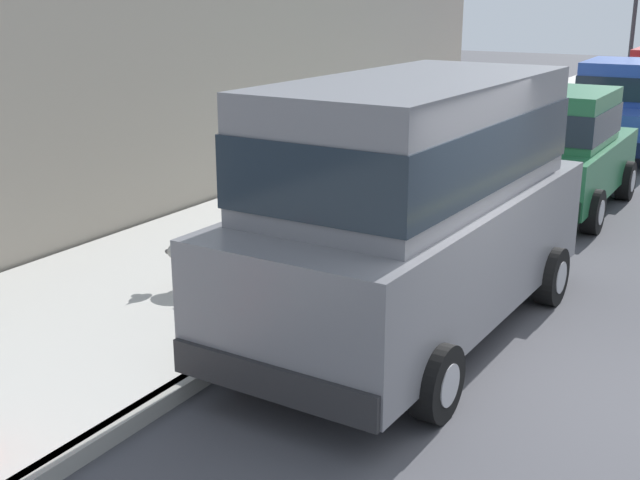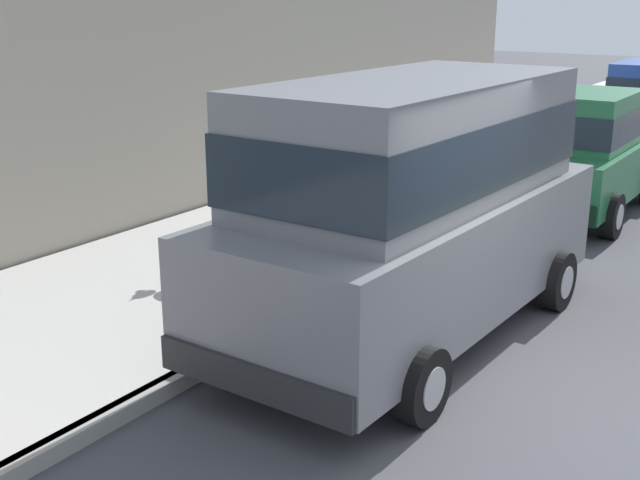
{
  "view_description": "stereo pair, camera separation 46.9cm",
  "coord_description": "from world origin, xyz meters",
  "px_view_note": "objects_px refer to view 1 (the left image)",
  "views": [
    {
      "loc": [
        0.94,
        -6.4,
        3.27
      ],
      "look_at": [
        -3.07,
        0.46,
        0.85
      ],
      "focal_mm": 45.78,
      "sensor_mm": 36.0,
      "label": 1
    },
    {
      "loc": [
        1.34,
        -6.15,
        3.27
      ],
      "look_at": [
        -3.07,
        0.46,
        0.85
      ],
      "focal_mm": 45.78,
      "sensor_mm": 36.0,
      "label": 2
    }
  ],
  "objects_px": {
    "car_green_hatchback": "(556,148)",
    "street_lamp": "(636,5)",
    "car_grey_van": "(415,196)",
    "car_blue_sedan": "(624,106)",
    "dog_grey": "(191,262)"
  },
  "relations": [
    {
      "from": "car_grey_van",
      "to": "car_blue_sedan",
      "type": "xyz_separation_m",
      "value": [
        -0.12,
        11.03,
        -0.41
      ]
    },
    {
      "from": "car_blue_sedan",
      "to": "dog_grey",
      "type": "distance_m",
      "value": 11.68
    },
    {
      "from": "car_blue_sedan",
      "to": "street_lamp",
      "type": "distance_m",
      "value": 8.05
    },
    {
      "from": "car_green_hatchback",
      "to": "street_lamp",
      "type": "distance_m",
      "value": 13.44
    },
    {
      "from": "dog_grey",
      "to": "street_lamp",
      "type": "distance_m",
      "value": 19.32
    },
    {
      "from": "car_green_hatchback",
      "to": "street_lamp",
      "type": "xyz_separation_m",
      "value": [
        -1.37,
        13.23,
        1.93
      ]
    },
    {
      "from": "dog_grey",
      "to": "street_lamp",
      "type": "bearing_deg",
      "value": 86.91
    },
    {
      "from": "dog_grey",
      "to": "car_grey_van",
      "type": "bearing_deg",
      "value": 9.01
    },
    {
      "from": "car_grey_van",
      "to": "car_green_hatchback",
      "type": "distance_m",
      "value": 5.53
    },
    {
      "from": "car_blue_sedan",
      "to": "street_lamp",
      "type": "relative_size",
      "value": 1.05
    },
    {
      "from": "car_grey_van",
      "to": "car_blue_sedan",
      "type": "relative_size",
      "value": 1.07
    },
    {
      "from": "car_grey_van",
      "to": "street_lamp",
      "type": "xyz_separation_m",
      "value": [
        -1.45,
        18.74,
        1.51
      ]
    },
    {
      "from": "car_grey_van",
      "to": "dog_grey",
      "type": "height_order",
      "value": "car_grey_van"
    },
    {
      "from": "car_green_hatchback",
      "to": "car_blue_sedan",
      "type": "relative_size",
      "value": 0.82
    },
    {
      "from": "street_lamp",
      "to": "car_grey_van",
      "type": "bearing_deg",
      "value": -85.58
    }
  ]
}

